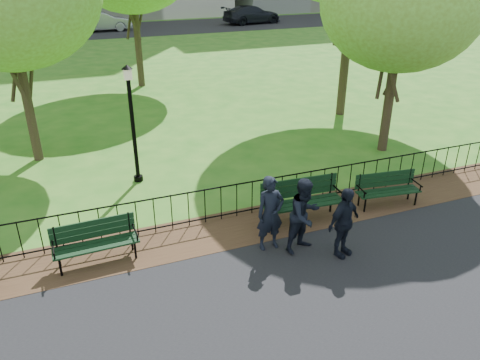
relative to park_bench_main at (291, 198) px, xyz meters
name	(u,v)px	position (x,y,z in m)	size (l,w,h in m)	color
ground	(297,256)	(-0.48, -1.27, -0.67)	(120.00, 120.00, 0.00)	#2A6A1C
dirt_strip	(268,221)	(-0.48, 0.23, -0.66)	(60.00, 1.60, 0.01)	#342315
far_street	(103,31)	(-0.48, 33.73, -0.66)	(70.00, 9.00, 0.01)	black
iron_fence	(260,194)	(-0.48, 0.73, -0.17)	(24.06, 0.06, 1.00)	black
park_bench_main	(291,198)	(0.00, 0.00, 0.00)	(2.05, 0.73, 1.11)	black
park_bench_left_a	(95,238)	(-4.44, 0.10, -0.12)	(1.73, 0.59, 0.97)	black
park_bench_right_a	(387,186)	(2.68, -0.06, -0.14)	(1.68, 0.71, 0.92)	black
lamppost	(132,121)	(-2.95, 3.63, 1.11)	(0.29, 0.29, 3.27)	black
tree_near_e	(403,1)	(4.93, 3.06, 3.90)	(4.73, 4.73, 6.59)	#2D2116
person_left	(270,213)	(-0.90, -0.77, 0.18)	(0.61, 0.40, 1.68)	black
person_mid	(305,215)	(-0.25, -1.09, 0.17)	(0.81, 0.42, 1.66)	black
person_right	(344,223)	(0.40, -1.58, 0.12)	(0.91, 0.37, 1.56)	black
sedan_silver	(101,21)	(-0.53, 33.39, 0.12)	(1.66, 4.75, 1.56)	#929498
sedan_dark	(252,14)	(12.96, 33.34, 0.14)	(2.23, 5.48, 1.59)	black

